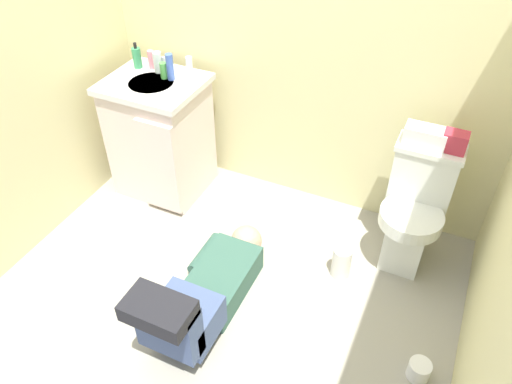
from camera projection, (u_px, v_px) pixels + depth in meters
name	position (u px, v px, depth m)	size (l,w,h in m)	color
ground_plane	(227.00, 292.00, 2.85)	(3.01, 3.03, 0.04)	#9E9A8C
wall_back	(305.00, 21.00, 2.80)	(2.67, 0.08, 2.40)	beige
toilet	(414.00, 209.00, 2.82)	(0.36, 0.46, 0.75)	silver
vanity_cabinet	(161.00, 136.00, 3.31)	(0.60, 0.53, 0.82)	beige
faucet	(164.00, 64.00, 3.12)	(0.02, 0.02, 0.10)	silver
person_plumber	(203.00, 293.00, 2.60)	(0.39, 1.06, 0.52)	#33594C
tissue_box	(425.00, 136.00, 2.62)	(0.22, 0.11, 0.10)	silver
toiletry_bag	(455.00, 142.00, 2.57)	(0.12, 0.09, 0.11)	#B22D3F
soap_dispenser	(137.00, 58.00, 3.15)	(0.06, 0.06, 0.17)	#358D57
bottle_pink	(151.00, 60.00, 3.15)	(0.04, 0.04, 0.12)	pink
bottle_clear	(158.00, 62.00, 3.11)	(0.05, 0.05, 0.13)	silver
bottle_green	(164.00, 71.00, 3.05)	(0.04, 0.04, 0.10)	#4CA348
bottle_blue	(170.00, 67.00, 3.02)	(0.05, 0.05, 0.16)	#3E5EB0
bottle_white	(189.00, 67.00, 3.07)	(0.04, 0.04, 0.13)	white
paper_towel_roll	(341.00, 262.00, 2.87)	(0.11, 0.11, 0.21)	white
toilet_paper_roll	(419.00, 370.00, 2.40)	(0.11, 0.11, 0.10)	white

